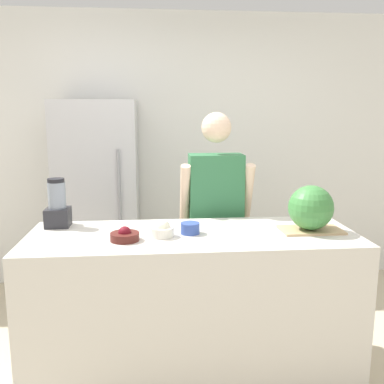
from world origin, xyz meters
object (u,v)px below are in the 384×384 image
at_px(person, 215,222).
at_px(bowl_small_blue, 190,228).
at_px(watermelon, 311,208).
at_px(bowl_cream, 162,230).
at_px(refrigerator, 99,201).
at_px(bowl_cherries, 125,236).
at_px(blender, 57,206).

xyz_separation_m(person, bowl_small_blue, (-0.24, -0.57, 0.12)).
bearing_deg(watermelon, bowl_cream, -178.20).
relative_size(refrigerator, watermelon, 6.44).
xyz_separation_m(person, bowl_cherries, (-0.63, -0.68, 0.11)).
distance_m(refrigerator, bowl_cherries, 1.48).
xyz_separation_m(refrigerator, bowl_small_blue, (0.71, -1.33, 0.09)).
xyz_separation_m(refrigerator, blender, (-0.12, -1.09, 0.19)).
height_order(refrigerator, watermelon, refrigerator).
bearing_deg(bowl_cream, person, 56.63).
bearing_deg(bowl_small_blue, blender, 163.63).
bearing_deg(bowl_cherries, refrigerator, 102.62).
height_order(watermelon, bowl_small_blue, watermelon).
bearing_deg(watermelon, blender, 170.39).
xyz_separation_m(bowl_cherries, bowl_small_blue, (0.39, 0.11, 0.00)).
bearing_deg(refrigerator, bowl_cream, -68.69).
bearing_deg(refrigerator, watermelon, -43.04).
bearing_deg(blender, refrigerator, 83.46).
bearing_deg(blender, bowl_cherries, -38.21).
height_order(bowl_cherries, blender, blender).
relative_size(bowl_cherries, bowl_small_blue, 1.45).
xyz_separation_m(bowl_small_blue, blender, (-0.83, 0.24, 0.10)).
bearing_deg(refrigerator, bowl_cherries, -77.38).
bearing_deg(watermelon, bowl_cherries, -175.68).
xyz_separation_m(watermelon, bowl_small_blue, (-0.74, 0.02, -0.12)).
distance_m(bowl_cherries, blender, 0.58).
distance_m(person, watermelon, 0.81).
height_order(refrigerator, blender, refrigerator).
height_order(refrigerator, bowl_cherries, refrigerator).
bearing_deg(person, bowl_cream, -123.37).
bearing_deg(person, watermelon, -49.79).
relative_size(person, watermelon, 6.08).
relative_size(bowl_small_blue, blender, 0.37).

